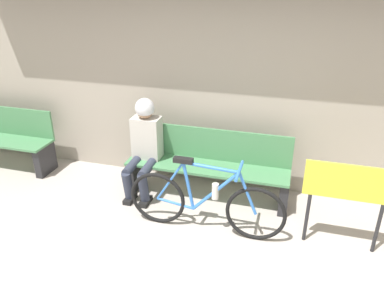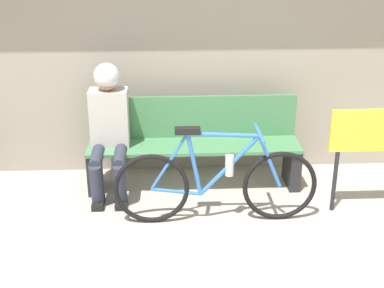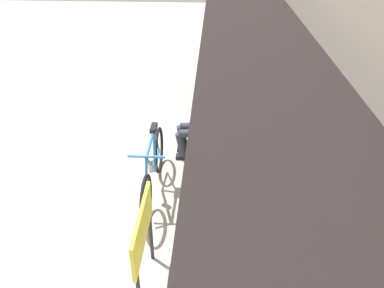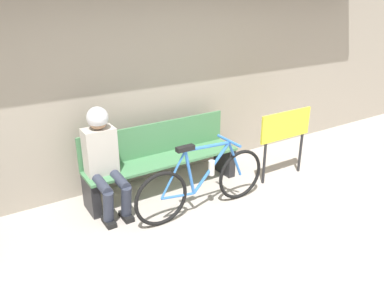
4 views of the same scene
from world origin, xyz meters
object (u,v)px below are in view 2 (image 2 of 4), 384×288
Objects in this scene: park_bench_near at (194,145)px; bicycle at (216,183)px; signboard at (379,137)px; person_seated at (109,122)px.

park_bench_near is 0.72m from bicycle.
signboard is (1.35, 0.13, 0.32)m from bicycle.
park_bench_near is 0.82m from person_seated.
bicycle is 1.82× the size of signboard.
person_seated reaches higher than park_bench_near.
person_seated is 1.31× the size of signboard.
park_bench_near is at bearing 8.21° from person_seated.
person_seated reaches higher than bicycle.
signboard is at bearing 5.51° from bicycle.
park_bench_near is 1.63× the size of person_seated.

